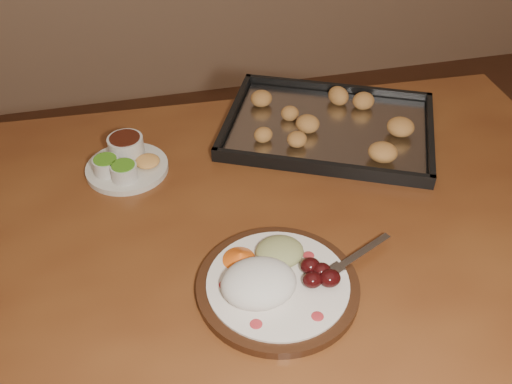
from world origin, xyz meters
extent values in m
cube|color=brown|center=(-0.19, 0.19, 0.73)|extent=(1.54, 0.97, 0.04)
cylinder|color=#442914|center=(0.51, 0.54, 0.35)|extent=(0.07, 0.07, 0.71)
cylinder|color=#31190D|center=(-0.16, 0.01, 0.76)|extent=(0.27, 0.27, 0.02)
cylinder|color=white|center=(-0.16, 0.01, 0.77)|extent=(0.24, 0.24, 0.01)
ellipsoid|color=#B52B32|center=(-0.22, -0.06, 0.77)|extent=(0.02, 0.02, 0.00)
ellipsoid|color=#B52B32|center=(-0.12, -0.07, 0.77)|extent=(0.02, 0.02, 0.00)
ellipsoid|color=#B52B32|center=(-0.09, 0.06, 0.77)|extent=(0.02, 0.02, 0.00)
ellipsoid|color=#B52B32|center=(-0.25, 0.02, 0.77)|extent=(0.02, 0.02, 0.00)
ellipsoid|color=white|center=(-0.20, 0.00, 0.78)|extent=(0.13, 0.12, 0.06)
ellipsoid|color=#3F090C|center=(-0.11, -0.01, 0.78)|extent=(0.03, 0.03, 0.03)
ellipsoid|color=#3F090C|center=(-0.09, 0.01, 0.78)|extent=(0.03, 0.03, 0.03)
ellipsoid|color=#3F090C|center=(-0.10, 0.02, 0.78)|extent=(0.03, 0.03, 0.03)
ellipsoid|color=#3F090C|center=(-0.08, -0.01, 0.78)|extent=(0.03, 0.03, 0.03)
ellipsoid|color=tan|center=(-0.14, 0.07, 0.78)|extent=(0.09, 0.08, 0.03)
cone|color=#E75A15|center=(-0.21, 0.07, 0.78)|extent=(0.08, 0.08, 0.03)
cube|color=silver|center=(0.00, 0.04, 0.77)|extent=(0.12, 0.07, 0.00)
cube|color=silver|center=(-0.06, 0.01, 0.77)|extent=(0.04, 0.04, 0.00)
cylinder|color=silver|center=(-0.08, -0.01, 0.77)|extent=(0.03, 0.02, 0.00)
cylinder|color=silver|center=(-0.08, 0.00, 0.77)|extent=(0.03, 0.02, 0.00)
cylinder|color=silver|center=(-0.09, 0.00, 0.77)|extent=(0.03, 0.02, 0.00)
cylinder|color=silver|center=(-0.09, 0.01, 0.77)|extent=(0.03, 0.02, 0.00)
cylinder|color=beige|center=(-0.39, 0.40, 0.76)|extent=(0.17, 0.17, 0.01)
cylinder|color=beige|center=(-0.43, 0.39, 0.78)|extent=(0.05, 0.05, 0.03)
cylinder|color=#458B1B|center=(-0.43, 0.39, 0.80)|extent=(0.05, 0.05, 0.00)
cylinder|color=beige|center=(-0.39, 0.36, 0.78)|extent=(0.05, 0.05, 0.03)
cylinder|color=#458B1B|center=(-0.39, 0.36, 0.80)|extent=(0.05, 0.05, 0.00)
cylinder|color=silver|center=(-0.38, 0.44, 0.78)|extent=(0.08, 0.08, 0.04)
cylinder|color=#361209|center=(-0.38, 0.44, 0.81)|extent=(0.06, 0.06, 0.00)
ellipsoid|color=#E4BD50|center=(-0.34, 0.40, 0.77)|extent=(0.05, 0.05, 0.02)
cube|color=black|center=(0.08, 0.45, 0.75)|extent=(0.57, 0.51, 0.01)
cube|color=black|center=(0.15, 0.60, 0.77)|extent=(0.43, 0.21, 0.02)
cube|color=black|center=(0.01, 0.29, 0.77)|extent=(0.43, 0.21, 0.02)
cube|color=black|center=(0.29, 0.35, 0.77)|extent=(0.16, 0.32, 0.02)
cube|color=black|center=(-0.13, 0.54, 0.77)|extent=(0.16, 0.32, 0.02)
cube|color=#B5B5B9|center=(0.08, 0.45, 0.76)|extent=(0.53, 0.47, 0.00)
ellipsoid|color=#BC8141|center=(0.13, 0.42, 0.78)|extent=(0.05, 0.05, 0.04)
ellipsoid|color=#BC8141|center=(0.19, 0.45, 0.78)|extent=(0.07, 0.07, 0.04)
ellipsoid|color=#BC8141|center=(0.14, 0.53, 0.78)|extent=(0.06, 0.06, 0.04)
ellipsoid|color=#BC8141|center=(0.04, 0.52, 0.78)|extent=(0.07, 0.07, 0.04)
ellipsoid|color=#BC8141|center=(0.01, 0.51, 0.78)|extent=(0.07, 0.06, 0.04)
ellipsoid|color=#BC8141|center=(0.02, 0.46, 0.78)|extent=(0.07, 0.06, 0.04)
ellipsoid|color=#BC8141|center=(0.00, 0.41, 0.78)|extent=(0.07, 0.07, 0.04)
ellipsoid|color=#BC8141|center=(0.05, 0.35, 0.78)|extent=(0.06, 0.06, 0.04)
ellipsoid|color=#BC8141|center=(0.16, 0.36, 0.78)|extent=(0.07, 0.07, 0.04)
camera|label=1|loc=(-0.35, -0.59, 1.49)|focal=40.00mm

